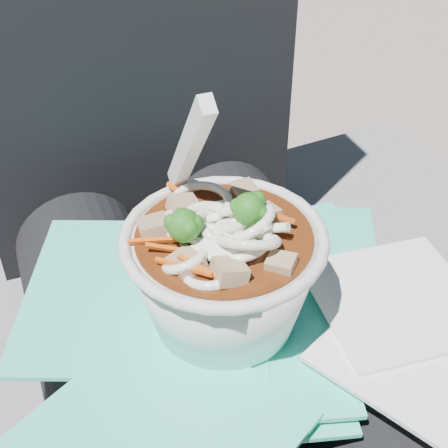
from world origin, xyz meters
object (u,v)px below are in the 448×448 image
object	(u,v)px
stone_ledge	(184,436)
person_body	(189,291)
lap	(223,375)
udon_bowl	(223,266)
plastic_bag	(224,312)

from	to	relation	value
stone_ledge	person_body	distance (m)	0.33
stone_ledge	lap	distance (m)	0.34
person_body	udon_bowl	distance (m)	0.16
plastic_bag	udon_bowl	size ratio (longest dim) A/B	1.97
person_body	plastic_bag	world-z (taller)	person_body
person_body	plastic_bag	distance (m)	0.11
plastic_bag	udon_bowl	distance (m)	0.06
lap	udon_bowl	size ratio (longest dim) A/B	2.47
stone_ledge	udon_bowl	world-z (taller)	udon_bowl
lap	plastic_bag	xyz separation A→B (m)	(0.00, 0.00, 0.08)
person_body	plastic_bag	xyz separation A→B (m)	(0.00, -0.09, 0.06)
stone_ledge	person_body	size ratio (longest dim) A/B	0.98
plastic_bag	udon_bowl	xyz separation A→B (m)	(-0.01, -0.01, 0.06)
person_body	udon_bowl	world-z (taller)	person_body
lap	udon_bowl	world-z (taller)	udon_bowl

